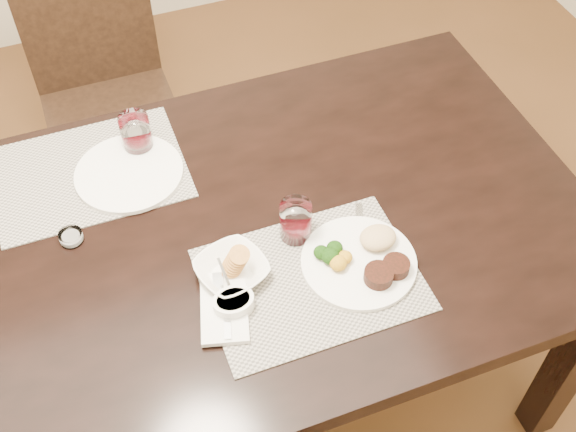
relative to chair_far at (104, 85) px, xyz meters
name	(u,v)px	position (x,y,z in m)	size (l,w,h in m)	color
ground_plane	(197,400)	(0.00, -0.93, -0.50)	(4.50, 4.50, 0.00)	#4B3018
dining_table	(170,272)	(0.00, -0.93, 0.16)	(2.00, 1.00, 0.75)	black
chair_far	(104,85)	(0.00, 0.00, 0.00)	(0.42, 0.42, 0.90)	black
placemat_near	(311,279)	(0.28, -1.12, 0.25)	(0.46, 0.34, 0.00)	gray
placemat_far	(89,173)	(-0.11, -0.63, 0.25)	(0.46, 0.34, 0.00)	gray
dinner_plate	(365,259)	(0.40, -1.13, 0.27)	(0.26, 0.26, 0.05)	white
napkin_fork	(224,307)	(0.08, -1.13, 0.26)	(0.14, 0.19, 0.02)	silver
steak_knife	(374,249)	(0.44, -1.10, 0.26)	(0.06, 0.21, 0.01)	silver
cracker_bowl	(232,269)	(0.12, -1.05, 0.27)	(0.19, 0.19, 0.07)	white
sauce_ramekin	(233,303)	(0.10, -1.14, 0.27)	(0.09, 0.13, 0.07)	white
wine_glass_near	(296,222)	(0.29, -1.00, 0.29)	(0.07, 0.07, 0.10)	silver
far_plate	(129,173)	(-0.02, -0.68, 0.26)	(0.26, 0.26, 0.01)	white
wine_glass_far	(136,135)	(0.02, -0.60, 0.30)	(0.07, 0.07, 0.10)	silver
salt_cellar	(71,237)	(-0.19, -0.83, 0.26)	(0.05, 0.05, 0.02)	silver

